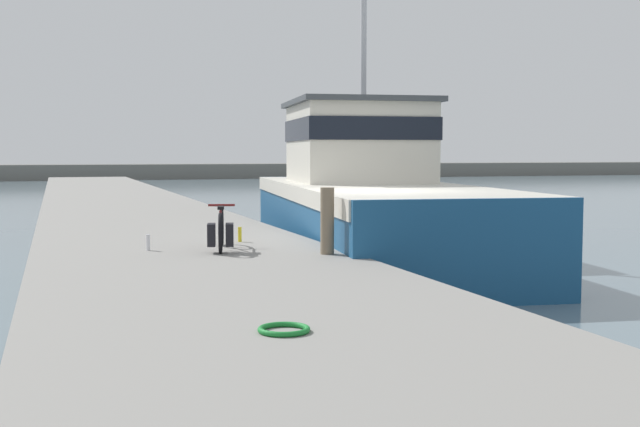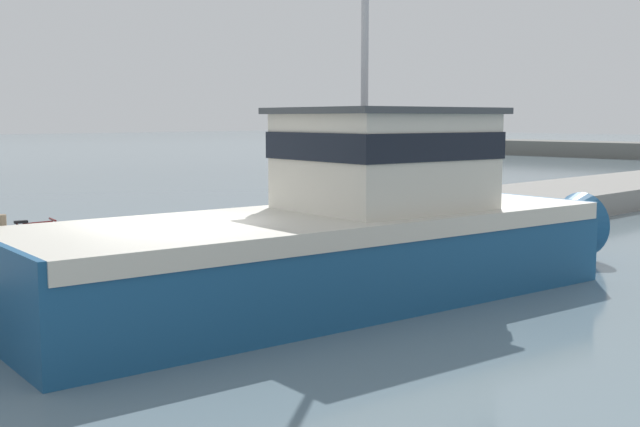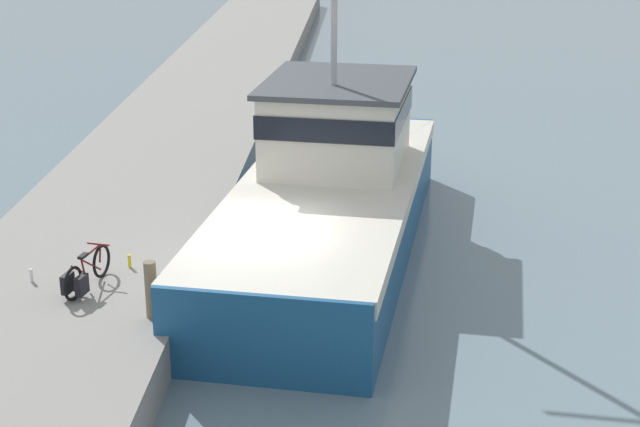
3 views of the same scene
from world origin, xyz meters
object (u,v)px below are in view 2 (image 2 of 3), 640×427
at_px(bicycle_touring, 19,241).
at_px(mooring_post, 1,245).
at_px(water_bottle_on_curb, 13,243).
at_px(water_bottle_by_bike, 90,248).
at_px(fishing_boat_main, 351,229).

height_order(bicycle_touring, mooring_post, mooring_post).
bearing_deg(water_bottle_on_curb, water_bottle_by_bike, 24.71).
distance_m(fishing_boat_main, water_bottle_by_bike, 5.01).
relative_size(water_bottle_on_curb, water_bottle_by_bike, 0.99).
relative_size(bicycle_touring, mooring_post, 1.63).
relative_size(fishing_boat_main, water_bottle_on_curb, 54.20).
distance_m(bicycle_touring, mooring_post, 1.75).
distance_m(bicycle_touring, water_bottle_on_curb, 1.18).
relative_size(fishing_boat_main, bicycle_touring, 8.35).
height_order(fishing_boat_main, water_bottle_by_bike, fishing_boat_main).
xyz_separation_m(bicycle_touring, water_bottle_by_bike, (0.56, 1.13, -0.19)).
xyz_separation_m(bicycle_touring, mooring_post, (1.46, -0.95, 0.19)).
bearing_deg(mooring_post, fishing_boat_main, 62.85).
bearing_deg(bicycle_touring, mooring_post, -20.66).
bearing_deg(water_bottle_on_curb, fishing_boat_main, 37.62).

